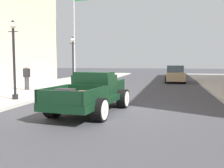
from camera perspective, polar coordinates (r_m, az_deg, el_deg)
ground_plane at (r=10.15m, az=1.44°, el=-6.22°), size 140.00×140.00×0.00m
hotrod_truck_dark_green at (r=10.14m, az=-4.18°, el=-1.93°), size 2.51×5.06×1.58m
car_background_tan at (r=25.32m, az=14.03°, el=2.11°), size 1.98×4.36×1.65m
pedestrian_sidewalk_left at (r=17.43m, az=-18.77°, el=1.80°), size 0.53×0.22×1.65m
street_lamp_near at (r=13.19m, az=-21.36°, el=6.44°), size 0.50×0.32×3.85m
street_lamp_far at (r=20.30m, az=-8.84°, el=6.09°), size 0.50×0.32×3.85m
flagpole at (r=25.96m, az=-8.09°, el=13.35°), size 1.74×0.16×9.16m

